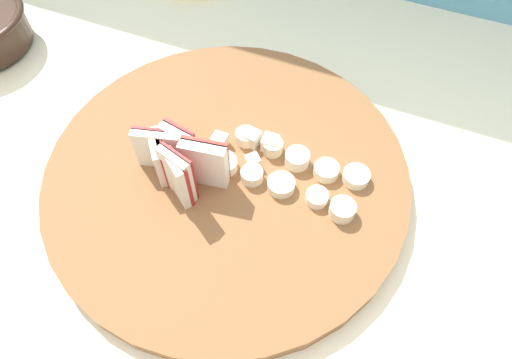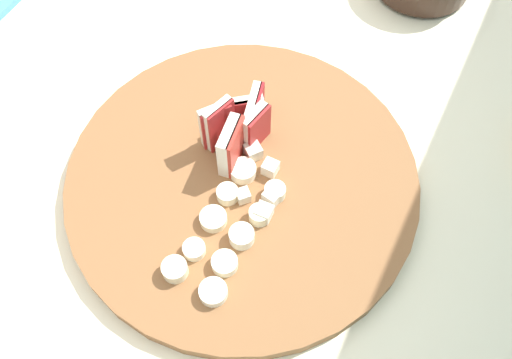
{
  "view_description": "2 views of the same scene",
  "coord_description": "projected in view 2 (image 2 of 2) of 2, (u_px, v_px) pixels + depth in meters",
  "views": [
    {
      "loc": [
        0.12,
        -0.21,
        1.32
      ],
      "look_at": [
        0.03,
        0.01,
        0.96
      ],
      "focal_mm": 30.83,
      "sensor_mm": 36.0,
      "label": 1
    },
    {
      "loc": [
        0.26,
        0.19,
        1.46
      ],
      "look_at": [
        0.01,
        0.06,
        0.97
      ],
      "focal_mm": 38.8,
      "sensor_mm": 36.0,
      "label": 2
    }
  ],
  "objects": [
    {
      "name": "tiled_countertop",
      "position": [
        230.0,
        301.0,
        1.03
      ],
      "size": [
        1.2,
        0.87,
        0.91
      ],
      "color": "beige",
      "rests_on": "ground"
    },
    {
      "name": "cutting_board",
      "position": [
        242.0,
        180.0,
        0.63
      ],
      "size": [
        0.4,
        0.4,
        0.02
      ],
      "primitive_type": "cylinder",
      "color": "brown",
      "rests_on": "tiled_countertop"
    },
    {
      "name": "apple_dice_pile",
      "position": [
        262.0,
        183.0,
        0.61
      ],
      "size": [
        0.08,
        0.07,
        0.02
      ],
      "color": "white",
      "rests_on": "cutting_board"
    },
    {
      "name": "banana_slice_rows",
      "position": [
        227.0,
        229.0,
        0.58
      ],
      "size": [
        0.17,
        0.08,
        0.02
      ],
      "color": "white",
      "rests_on": "cutting_board"
    },
    {
      "name": "apple_wedge_fan",
      "position": [
        238.0,
        126.0,
        0.62
      ],
      "size": [
        0.11,
        0.07,
        0.06
      ],
      "color": "#A32323",
      "rests_on": "cutting_board"
    },
    {
      "name": "ground",
      "position": [
        238.0,
        355.0,
        1.43
      ],
      "size": [
        10.0,
        10.0,
        0.0
      ],
      "primitive_type": "plane",
      "color": "gray"
    }
  ]
}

